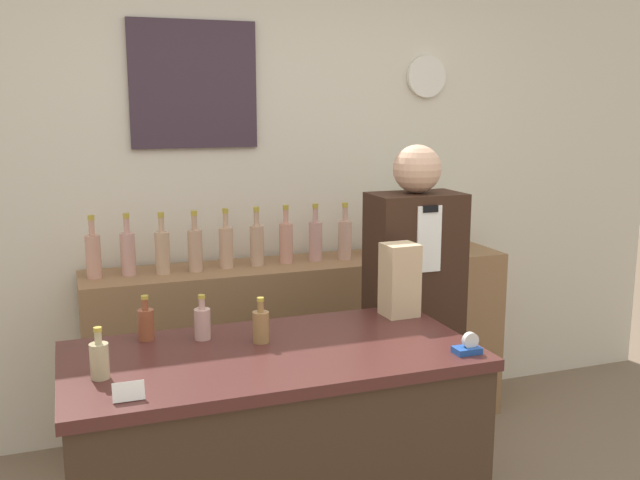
# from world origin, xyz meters

# --- Properties ---
(back_wall) EXTENTS (5.20, 0.09, 2.70)m
(back_wall) POSITION_xyz_m (-0.00, 2.00, 1.36)
(back_wall) COLOR beige
(back_wall) RESTS_ON ground_plane
(back_shelf) EXTENTS (2.26, 0.41, 0.94)m
(back_shelf) POSITION_xyz_m (0.14, 1.74, 0.47)
(back_shelf) COLOR #8E6642
(back_shelf) RESTS_ON ground_plane
(display_counter) EXTENTS (1.40, 0.70, 0.93)m
(display_counter) POSITION_xyz_m (-0.39, 0.52, 0.46)
(display_counter) COLOR #382619
(display_counter) RESTS_ON ground_plane
(shopkeeper) EXTENTS (0.40, 0.25, 1.59)m
(shopkeeper) POSITION_xyz_m (0.41, 1.00, 0.79)
(shopkeeper) COLOR #331E14
(shopkeeper) RESTS_ON ground_plane
(potted_plant) EXTENTS (0.26, 0.26, 0.36)m
(potted_plant) POSITION_xyz_m (0.91, 1.72, 1.15)
(potted_plant) COLOR #B27047
(potted_plant) RESTS_ON back_shelf
(paper_bag) EXTENTS (0.14, 0.13, 0.29)m
(paper_bag) POSITION_xyz_m (0.21, 0.75, 1.07)
(paper_bag) COLOR tan
(paper_bag) RESTS_ON display_counter
(tape_dispenser) EXTENTS (0.09, 0.06, 0.07)m
(tape_dispenser) POSITION_xyz_m (0.23, 0.27, 0.95)
(tape_dispenser) COLOR #1E4799
(tape_dispenser) RESTS_ON display_counter
(price_card_left) EXTENTS (0.09, 0.02, 0.06)m
(price_card_left) POSITION_xyz_m (-0.89, 0.26, 0.96)
(price_card_left) COLOR white
(price_card_left) RESTS_ON display_counter
(counter_bottle_0) EXTENTS (0.06, 0.06, 0.16)m
(counter_bottle_0) POSITION_xyz_m (-0.95, 0.46, 0.99)
(counter_bottle_0) COLOR tan
(counter_bottle_0) RESTS_ON display_counter
(counter_bottle_1) EXTENTS (0.06, 0.06, 0.16)m
(counter_bottle_1) POSITION_xyz_m (-0.78, 0.78, 0.99)
(counter_bottle_1) COLOR brown
(counter_bottle_1) RESTS_ON display_counter
(counter_bottle_2) EXTENTS (0.06, 0.06, 0.16)m
(counter_bottle_2) POSITION_xyz_m (-0.59, 0.72, 0.99)
(counter_bottle_2) COLOR tan
(counter_bottle_2) RESTS_ON display_counter
(counter_bottle_3) EXTENTS (0.06, 0.06, 0.16)m
(counter_bottle_3) POSITION_xyz_m (-0.40, 0.62, 0.99)
(counter_bottle_3) COLOR olive
(counter_bottle_3) RESTS_ON display_counter
(shelf_bottle_0) EXTENTS (0.07, 0.07, 0.30)m
(shelf_bottle_0) POSITION_xyz_m (-0.91, 1.74, 1.06)
(shelf_bottle_0) COLOR tan
(shelf_bottle_0) RESTS_ON back_shelf
(shelf_bottle_1) EXTENTS (0.07, 0.07, 0.30)m
(shelf_bottle_1) POSITION_xyz_m (-0.75, 1.75, 1.06)
(shelf_bottle_1) COLOR tan
(shelf_bottle_1) RESTS_ON back_shelf
(shelf_bottle_2) EXTENTS (0.07, 0.07, 0.30)m
(shelf_bottle_2) POSITION_xyz_m (-0.59, 1.72, 1.06)
(shelf_bottle_2) COLOR tan
(shelf_bottle_2) RESTS_ON back_shelf
(shelf_bottle_3) EXTENTS (0.07, 0.07, 0.30)m
(shelf_bottle_3) POSITION_xyz_m (-0.43, 1.72, 1.06)
(shelf_bottle_3) COLOR tan
(shelf_bottle_3) RESTS_ON back_shelf
(shelf_bottle_4) EXTENTS (0.07, 0.07, 0.30)m
(shelf_bottle_4) POSITION_xyz_m (-0.27, 1.74, 1.06)
(shelf_bottle_4) COLOR tan
(shelf_bottle_4) RESTS_ON back_shelf
(shelf_bottle_5) EXTENTS (0.07, 0.07, 0.30)m
(shelf_bottle_5) POSITION_xyz_m (-0.11, 1.74, 1.06)
(shelf_bottle_5) COLOR tan
(shelf_bottle_5) RESTS_ON back_shelf
(shelf_bottle_6) EXTENTS (0.07, 0.07, 0.30)m
(shelf_bottle_6) POSITION_xyz_m (0.05, 1.75, 1.06)
(shelf_bottle_6) COLOR tan
(shelf_bottle_6) RESTS_ON back_shelf
(shelf_bottle_7) EXTENTS (0.07, 0.07, 0.30)m
(shelf_bottle_7) POSITION_xyz_m (0.21, 1.75, 1.06)
(shelf_bottle_7) COLOR tan
(shelf_bottle_7) RESTS_ON back_shelf
(shelf_bottle_8) EXTENTS (0.07, 0.07, 0.30)m
(shelf_bottle_8) POSITION_xyz_m (0.37, 1.73, 1.06)
(shelf_bottle_8) COLOR tan
(shelf_bottle_8) RESTS_ON back_shelf
(shelf_bottle_9) EXTENTS (0.07, 0.07, 0.30)m
(shelf_bottle_9) POSITION_xyz_m (0.53, 1.76, 1.06)
(shelf_bottle_9) COLOR tan
(shelf_bottle_9) RESTS_ON back_shelf
(shelf_bottle_10) EXTENTS (0.07, 0.07, 0.30)m
(shelf_bottle_10) POSITION_xyz_m (0.69, 1.72, 1.06)
(shelf_bottle_10) COLOR tan
(shelf_bottle_10) RESTS_ON back_shelf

